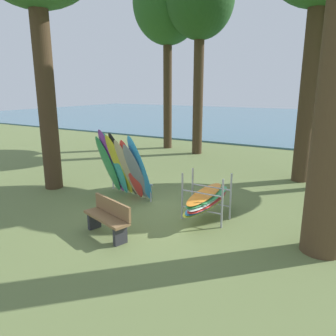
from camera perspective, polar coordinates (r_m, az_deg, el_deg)
name	(u,v)px	position (r m, az deg, el deg)	size (l,w,h in m)	color
ground_plane	(152,210)	(9.20, -2.85, -7.44)	(80.00, 80.00, 0.00)	olive
lake_water	(305,120)	(37.02, 23.15, 7.82)	(80.00, 36.00, 0.10)	#477084
tree_far_left_back	(200,2)	(17.18, 5.72, 27.27)	(3.26, 3.26, 9.35)	#42301E
tree_deep_back	(168,5)	(18.75, -0.08, 26.91)	(3.63, 3.63, 9.73)	#42301E
leaning_board_pile	(123,167)	(9.96, -7.93, 0.19)	(2.13, 1.19, 2.17)	#339E56
board_storage_rack	(207,199)	(8.45, 6.85, -5.53)	(1.15, 2.13, 1.25)	#9EA0A5
park_bench	(108,217)	(7.67, -10.55, -8.55)	(1.46, 0.81, 0.85)	#2D2D33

